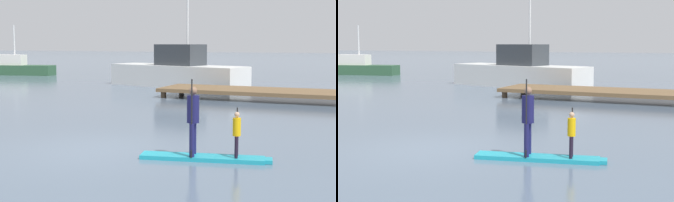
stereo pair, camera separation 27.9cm
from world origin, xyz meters
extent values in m
plane|color=slate|center=(0.00, 0.00, 0.00)|extent=(240.00, 240.00, 0.00)
cube|color=#1E9EB2|center=(2.91, 0.15, 0.05)|extent=(3.01, 1.16, 0.10)
cube|color=#1E9EB2|center=(4.41, 0.48, 0.05)|extent=(0.32, 0.42, 0.09)
cylinder|color=#19194C|center=(2.66, 0.28, 0.50)|extent=(0.12, 0.12, 0.79)
cylinder|color=#19194C|center=(2.73, -0.06, 0.50)|extent=(0.12, 0.12, 0.79)
cylinder|color=#19194C|center=(2.70, 0.11, 1.22)|extent=(0.35, 0.35, 0.65)
sphere|color=#8C664C|center=(2.70, 0.11, 1.66)|extent=(0.19, 0.19, 0.19)
cylinder|color=black|center=(2.74, -0.10, 1.02)|extent=(0.03, 0.03, 1.85)
cube|color=black|center=(2.74, -0.10, 0.19)|extent=(0.06, 0.14, 0.18)
cylinder|color=black|center=(3.68, 0.44, 0.36)|extent=(0.08, 0.08, 0.51)
cylinder|color=black|center=(3.73, 0.22, 0.36)|extent=(0.08, 0.08, 0.51)
cylinder|color=#F2B20C|center=(3.71, 0.33, 0.82)|extent=(0.23, 0.23, 0.42)
sphere|color=tan|center=(3.71, 0.33, 1.12)|extent=(0.12, 0.12, 0.12)
cylinder|color=black|center=(3.67, 0.49, 0.68)|extent=(0.03, 0.03, 1.16)
cube|color=black|center=(3.67, 0.49, 0.19)|extent=(0.06, 0.14, 0.18)
cube|color=silver|center=(-4.85, 17.57, 0.68)|extent=(9.51, 4.75, 1.36)
cube|color=#33383D|center=(-4.61, 17.50, 2.01)|extent=(3.16, 2.46, 1.30)
cylinder|color=silver|center=(-4.07, 17.36, 4.83)|extent=(0.12, 0.12, 4.35)
cube|color=#2D5638|center=(-21.88, 22.47, 0.42)|extent=(7.01, 2.86, 0.84)
cube|color=white|center=(-22.46, 22.36, 1.28)|extent=(3.00, 1.65, 0.89)
cylinder|color=silver|center=(-21.91, 22.46, 2.98)|extent=(0.12, 0.12, 2.50)
cube|color=brown|center=(2.06, 12.97, 0.39)|extent=(11.13, 3.07, 0.18)
cylinder|color=#473828|center=(-3.20, 11.73, 0.24)|extent=(0.28, 0.28, 0.48)
cylinder|color=#473828|center=(-3.20, 14.20, 0.24)|extent=(0.28, 0.28, 0.48)
camera|label=1|loc=(6.63, -10.54, 2.79)|focal=51.69mm
camera|label=2|loc=(6.89, -10.43, 2.79)|focal=51.69mm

